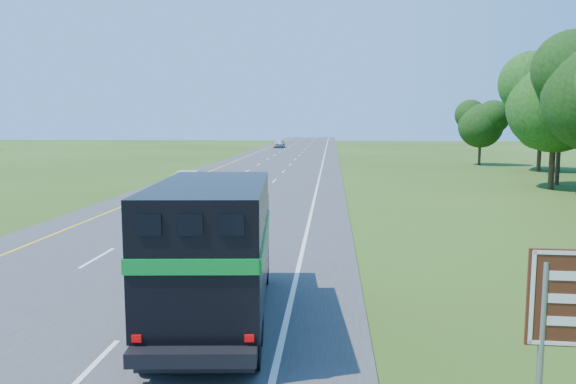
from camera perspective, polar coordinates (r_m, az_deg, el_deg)
name	(u,v)px	position (r m, az deg, el deg)	size (l,w,h in m)	color
road	(257,177)	(49.89, -3.13, 1.49)	(15.00, 260.00, 0.04)	#38383A
lane_markings	(257,177)	(49.89, -3.13, 1.52)	(11.15, 260.00, 0.01)	yellow
horse_truck	(215,247)	(13.79, -7.41, -5.52)	(3.10, 8.07, 3.49)	black
white_suv	(187,182)	(38.54, -10.24, 0.96)	(2.68, 5.81, 1.61)	silver
far_car	(279,144)	(107.30, -0.89, 4.94)	(1.83, 4.55, 1.55)	#AFAFB6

